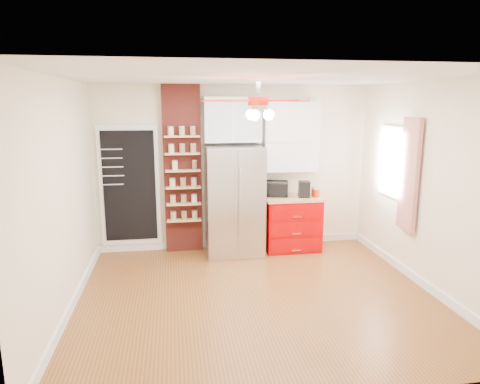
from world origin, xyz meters
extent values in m
plane|color=brown|center=(0.00, 0.00, 0.00)|extent=(4.50, 4.50, 0.00)
plane|color=white|center=(0.00, 0.00, 2.70)|extent=(4.50, 4.50, 0.00)
cube|color=#F3E8C3|center=(0.00, 2.00, 1.35)|extent=(4.50, 0.02, 2.70)
cube|color=#F3E8C3|center=(0.00, -2.00, 1.35)|extent=(4.50, 0.02, 2.70)
cube|color=#F3E8C3|center=(-2.25, 0.00, 1.35)|extent=(0.02, 4.00, 2.70)
cube|color=#F3E8C3|center=(2.25, 0.00, 1.35)|extent=(0.02, 4.00, 2.70)
cube|color=white|center=(-1.70, 1.97, 1.10)|extent=(0.95, 0.04, 1.95)
cube|color=black|center=(-1.70, 1.95, 1.10)|extent=(0.82, 0.02, 1.78)
cube|color=maroon|center=(-0.85, 1.92, 1.35)|extent=(0.60, 0.16, 2.70)
cube|color=#BCBCC1|center=(-0.05, 1.63, 0.88)|extent=(0.90, 0.70, 1.75)
cube|color=white|center=(-0.05, 1.82, 2.15)|extent=(0.90, 0.35, 0.70)
cube|color=#AC0002|center=(0.92, 1.68, 0.43)|extent=(0.90, 0.60, 0.86)
cube|color=tan|center=(0.92, 1.68, 0.88)|extent=(0.94, 0.64, 0.04)
cube|color=white|center=(0.92, 1.85, 1.88)|extent=(0.90, 0.30, 1.15)
cube|color=white|center=(2.23, 0.90, 1.55)|extent=(0.04, 0.75, 1.05)
cube|color=red|center=(2.18, 0.35, 1.45)|extent=(0.06, 0.40, 1.55)
cylinder|color=silver|center=(0.00, 0.00, 2.55)|extent=(0.05, 0.05, 0.20)
cylinder|color=#B2180A|center=(0.00, 0.00, 2.43)|extent=(0.24, 0.24, 0.10)
sphere|color=white|center=(0.00, 0.00, 2.27)|extent=(0.13, 0.13, 0.13)
imported|color=black|center=(0.64, 1.78, 1.02)|extent=(0.49, 0.39, 0.24)
cube|color=black|center=(1.10, 1.60, 1.03)|extent=(0.20, 0.21, 0.26)
cylinder|color=#B22309|center=(1.29, 1.56, 0.96)|extent=(0.14, 0.14, 0.13)
cylinder|color=#B22609|center=(1.29, 1.65, 0.97)|extent=(0.12, 0.12, 0.14)
cylinder|color=beige|center=(-0.97, 1.77, 1.44)|extent=(0.11, 0.11, 0.14)
cylinder|color=brown|center=(-0.66, 1.79, 1.44)|extent=(0.09, 0.09, 0.14)
camera|label=1|loc=(-1.00, -4.97, 2.40)|focal=32.00mm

